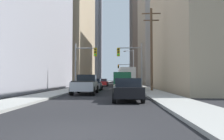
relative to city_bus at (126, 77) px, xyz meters
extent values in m
plane|color=black|center=(-2.59, -34.52, -1.93)|extent=(400.00, 400.00, 0.00)
cube|color=#9E9E99|center=(-7.46, 15.48, -1.85)|extent=(2.56, 160.00, 0.15)
cube|color=#9E9E99|center=(2.29, 15.48, -1.85)|extent=(2.56, 160.00, 0.15)
cube|color=silver|center=(0.00, -0.01, 0.02)|extent=(2.89, 11.58, 2.90)
cube|color=black|center=(-1.26, -0.01, 0.54)|extent=(0.38, 10.57, 0.80)
cube|color=red|center=(-1.26, -0.01, -0.56)|extent=(0.38, 10.57, 0.28)
cylinder|color=black|center=(-1.17, 4.02, -1.43)|extent=(0.32, 1.00, 1.00)
cylinder|color=black|center=(1.18, 4.02, -1.43)|extent=(0.32, 1.00, 1.00)
cylinder|color=black|center=(-1.17, -3.23, -1.43)|extent=(0.32, 1.00, 1.00)
cylinder|color=black|center=(1.18, -3.23, -1.43)|extent=(0.32, 1.00, 1.00)
cube|color=#B7BABF|center=(-4.50, -19.53, -1.13)|extent=(2.17, 5.46, 0.80)
cube|color=black|center=(-4.50, -18.55, -0.38)|extent=(1.85, 1.85, 0.70)
cube|color=black|center=(-4.50, -20.88, -0.68)|extent=(1.83, 2.43, 0.10)
cylinder|color=black|center=(-5.46, -17.80, -1.53)|extent=(0.28, 0.80, 0.80)
cylinder|color=black|center=(-3.54, -17.80, -1.53)|extent=(0.28, 0.80, 0.80)
cylinder|color=black|center=(-5.46, -21.25, -1.53)|extent=(0.28, 0.80, 0.80)
cylinder|color=black|center=(-3.54, -21.25, -1.53)|extent=(0.28, 0.80, 0.80)
cube|color=#195938|center=(-0.81, -13.46, -0.62)|extent=(2.12, 5.24, 1.90)
cube|color=black|center=(-0.81, -10.85, -0.20)|extent=(1.76, 0.06, 0.60)
cylinder|color=black|center=(-1.77, -11.79, -1.57)|extent=(0.24, 0.72, 0.72)
cylinder|color=black|center=(0.15, -11.79, -1.57)|extent=(0.24, 0.72, 0.72)
cylinder|color=black|center=(-1.77, -15.12, -1.57)|extent=(0.24, 0.72, 0.72)
cylinder|color=black|center=(0.15, -15.12, -1.57)|extent=(0.24, 0.72, 0.72)
cube|color=black|center=(-0.65, -25.82, -1.28)|extent=(1.84, 4.22, 0.65)
cube|color=black|center=(-0.65, -25.97, -0.68)|extent=(1.60, 1.91, 0.55)
cylinder|color=black|center=(-1.51, -24.47, -1.61)|extent=(0.22, 0.64, 0.64)
cylinder|color=black|center=(0.22, -24.47, -1.61)|extent=(0.22, 0.64, 0.64)
cylinder|color=black|center=(-1.51, -27.16, -1.61)|extent=(0.22, 0.64, 0.64)
cylinder|color=black|center=(0.22, -27.16, -1.61)|extent=(0.22, 0.64, 0.64)
cube|color=#C6B793|center=(-0.79, -20.27, -1.28)|extent=(1.82, 4.21, 0.65)
cube|color=black|center=(-0.79, -20.42, -0.68)|extent=(1.59, 1.91, 0.55)
cylinder|color=black|center=(-1.66, -18.93, -1.61)|extent=(0.22, 0.64, 0.64)
cylinder|color=black|center=(0.07, -18.93, -1.61)|extent=(0.22, 0.64, 0.64)
cylinder|color=black|center=(-1.66, -21.62, -1.61)|extent=(0.22, 0.64, 0.64)
cylinder|color=black|center=(0.07, -21.62, -1.61)|extent=(0.22, 0.64, 0.64)
cube|color=slate|center=(-4.39, -13.27, -1.28)|extent=(1.90, 4.24, 0.65)
cube|color=black|center=(-4.39, -13.42, -0.68)|extent=(1.63, 1.94, 0.55)
cylinder|color=black|center=(-5.25, -11.93, -1.61)|extent=(0.22, 0.64, 0.64)
cylinder|color=black|center=(-3.52, -11.93, -1.61)|extent=(0.22, 0.64, 0.64)
cylinder|color=black|center=(-5.25, -14.61, -1.61)|extent=(0.22, 0.64, 0.64)
cylinder|color=black|center=(-3.52, -14.61, -1.61)|extent=(0.22, 0.64, 0.64)
cube|color=maroon|center=(-4.48, 2.08, -1.28)|extent=(1.89, 4.24, 0.65)
cube|color=black|center=(-4.48, 1.93, -0.68)|extent=(1.62, 1.93, 0.55)
cylinder|color=black|center=(-5.34, 3.43, -1.61)|extent=(0.22, 0.64, 0.64)
cylinder|color=black|center=(-3.62, 3.43, -1.61)|extent=(0.22, 0.64, 0.64)
cylinder|color=black|center=(-5.34, 0.74, -1.61)|extent=(0.22, 0.64, 0.64)
cylinder|color=black|center=(-3.62, 0.74, -1.61)|extent=(0.22, 0.64, 0.64)
cube|color=white|center=(-0.86, 15.73, -1.28)|extent=(1.89, 4.24, 0.65)
cube|color=black|center=(-0.86, 15.58, -0.68)|extent=(1.62, 1.93, 0.55)
cylinder|color=black|center=(-1.73, 17.07, -1.61)|extent=(0.22, 0.64, 0.64)
cylinder|color=black|center=(0.00, 17.07, -1.61)|extent=(0.22, 0.64, 0.64)
cylinder|color=black|center=(-1.73, 14.38, -1.61)|extent=(0.22, 0.64, 0.64)
cylinder|color=black|center=(0.00, 14.38, -1.61)|extent=(0.22, 0.64, 0.64)
cylinder|color=gray|center=(-6.78, -13.30, 1.07)|extent=(0.18, 0.18, 6.00)
cylinder|color=gray|center=(-5.51, -13.30, 3.47)|extent=(2.53, 0.12, 0.12)
cube|color=gold|center=(-4.25, -13.30, 2.95)|extent=(0.38, 0.30, 1.05)
sphere|color=black|center=(-4.25, -13.47, 3.29)|extent=(0.24, 0.24, 0.24)
sphere|color=black|center=(-4.25, -13.47, 2.95)|extent=(0.24, 0.24, 0.24)
sphere|color=#19D833|center=(-4.25, -13.47, 2.61)|extent=(0.24, 0.24, 0.24)
cylinder|color=gray|center=(1.61, -13.30, 1.07)|extent=(0.18, 0.18, 6.00)
cylinder|color=gray|center=(0.14, -13.30, 3.47)|extent=(2.93, 0.12, 0.12)
cube|color=gold|center=(-1.32, -13.30, 2.95)|extent=(0.38, 0.30, 1.05)
sphere|color=black|center=(-1.32, -13.47, 3.29)|extent=(0.24, 0.24, 0.24)
sphere|color=black|center=(-1.32, -13.47, 2.95)|extent=(0.24, 0.24, 0.24)
sphere|color=#19D833|center=(-1.32, -13.47, 2.61)|extent=(0.24, 0.24, 0.24)
cylinder|color=gray|center=(1.61, 17.61, 1.07)|extent=(0.18, 0.18, 6.00)
cylinder|color=gray|center=(0.05, 17.61, 3.47)|extent=(3.11, 0.12, 0.12)
cube|color=gold|center=(-1.50, 17.61, 2.95)|extent=(0.38, 0.30, 1.05)
sphere|color=red|center=(-1.50, 17.44, 3.29)|extent=(0.24, 0.24, 0.24)
sphere|color=black|center=(-1.50, 17.44, 2.95)|extent=(0.24, 0.24, 0.24)
sphere|color=black|center=(-1.50, 17.44, 2.61)|extent=(0.24, 0.24, 0.24)
cylinder|color=brown|center=(2.54, -15.31, 2.94)|extent=(0.28, 0.28, 9.75)
cube|color=brown|center=(2.54, -15.31, 7.22)|extent=(2.20, 0.12, 0.12)
cube|color=brown|center=(2.54, -15.31, 6.42)|extent=(1.80, 0.12, 0.12)
cylinder|color=gray|center=(1.71, 3.77, 1.82)|extent=(0.16, 0.16, 7.50)
cylinder|color=gray|center=(0.80, 3.77, 5.37)|extent=(1.81, 0.10, 0.10)
ellipsoid|color=#4C4C51|center=(-0.10, 3.77, 5.27)|extent=(0.56, 0.32, 0.20)
cube|color=tan|center=(-20.96, 16.98, 15.05)|extent=(22.96, 27.73, 33.95)
cube|color=#93939E|center=(-23.02, 57.95, 28.74)|extent=(25.75, 19.05, 61.33)
cube|color=gray|center=(17.20, 15.43, 11.03)|extent=(25.53, 19.53, 25.93)
cube|color=#66564C|center=(13.83, 53.22, 34.29)|extent=(19.95, 25.28, 72.45)
camera|label=1|loc=(-1.18, -40.03, -0.46)|focal=34.03mm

